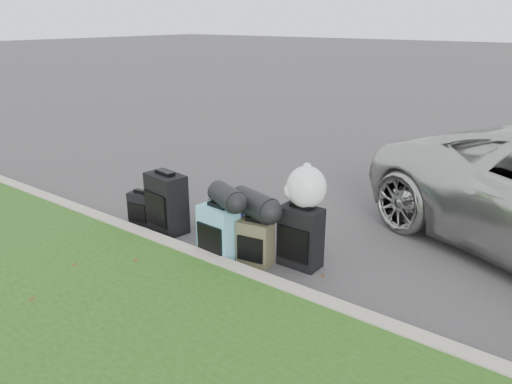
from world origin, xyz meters
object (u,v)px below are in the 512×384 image
Objects in this scene: suitcase_teal at (218,233)px; tote_green at (214,216)px; suitcase_large_black_right at (301,237)px; suitcase_olive at (255,243)px; tote_navy at (229,221)px; suitcase_small_black at (142,208)px; suitcase_large_black_left at (167,203)px.

suitcase_teal reaches higher than tote_green.
suitcase_large_black_right reaches higher than suitcase_teal.
suitcase_teal is at bearing -29.41° from tote_green.
suitcase_olive is 1.60× the size of tote_navy.
suitcase_small_black is 1.35× the size of tote_navy.
suitcase_large_black_right is (0.87, 0.45, 0.03)m from suitcase_teal.
suitcase_small_black is at bearing -163.00° from tote_navy.
suitcase_small_black is at bearing -133.40° from tote_green.
tote_navy is (0.72, 0.45, -0.23)m from suitcase_large_black_left.
tote_green is at bearing 20.76° from suitcase_small_black.
tote_green is at bearing 167.84° from tote_navy.
suitcase_small_black is 0.84× the size of suitcase_olive.
suitcase_small_black is 2.00m from suitcase_olive.
suitcase_olive is at bearing 6.26° from suitcase_large_black_left.
suitcase_small_black is 0.49m from suitcase_large_black_left.
suitcase_large_black_right is (2.44, 0.30, 0.13)m from suitcase_small_black.
suitcase_large_black_left is 2.38× the size of tote_navy.
suitcase_large_black_right is at bearing -3.41° from suitcase_small_black.
suitcase_large_black_left is 1.99m from suitcase_large_black_right.
suitcase_olive is at bearing -10.24° from suitcase_small_black.
tote_green is at bearing 170.89° from suitcase_large_black_right.
suitcase_olive is (2.00, 0.00, 0.04)m from suitcase_small_black.
suitcase_small_black is 1.03m from tote_green.
suitcase_teal reaches higher than suitcase_olive.
suitcase_large_black_right is (1.98, 0.24, -0.04)m from suitcase_large_black_left.
suitcase_large_black_right is 2.26× the size of tote_green.
suitcase_small_black is 0.63× the size of suitcase_large_black_right.
suitcase_olive is 1.69× the size of tote_green.
suitcase_olive is 0.96m from tote_navy.
suitcase_teal is 2.08× the size of tote_green.
suitcase_small_black is at bearing -165.55° from suitcase_large_black_left.
suitcase_small_black is 1.42× the size of tote_green.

